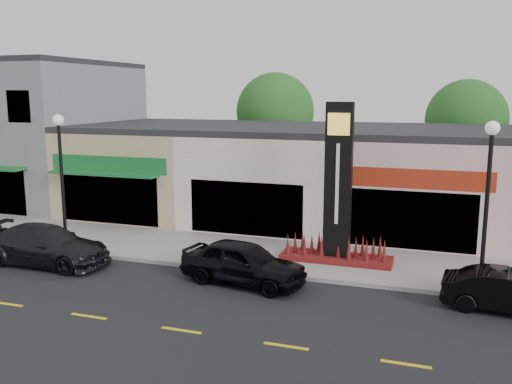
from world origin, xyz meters
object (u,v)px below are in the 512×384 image
at_px(car_black_sedan, 243,262).
at_px(car_black_conv, 509,292).
at_px(lamp_west_near, 61,168).
at_px(lamp_east_near, 488,190).
at_px(car_dark_sedan, 45,245).
at_px(pylon_sign, 338,206).

relative_size(car_black_sedan, car_black_conv, 1.16).
distance_m(car_black_sedan, car_black_conv, 8.35).
bearing_deg(lamp_west_near, lamp_east_near, 0.00).
height_order(lamp_east_near, car_black_sedan, lamp_east_near).
bearing_deg(car_dark_sedan, pylon_sign, -71.57).
xyz_separation_m(lamp_east_near, car_black_sedan, (-7.66, -1.41, -2.73)).
bearing_deg(car_black_conv, pylon_sign, 68.22).
relative_size(lamp_east_near, car_dark_sedan, 1.07).
height_order(car_black_sedan, car_black_conv, car_black_sedan).
bearing_deg(lamp_east_near, car_black_sedan, -169.54).
height_order(pylon_sign, car_dark_sedan, pylon_sign).
xyz_separation_m(lamp_west_near, lamp_east_near, (16.00, 0.00, 0.00)).
xyz_separation_m(lamp_east_near, car_black_conv, (0.69, -1.23, -2.85)).
relative_size(lamp_east_near, pylon_sign, 0.91).
bearing_deg(car_black_sedan, lamp_east_near, -69.85).
height_order(car_dark_sedan, car_black_sedan, car_black_sedan).
height_order(lamp_east_near, pylon_sign, pylon_sign).
distance_m(lamp_east_near, pylon_sign, 5.42).
height_order(pylon_sign, car_black_sedan, pylon_sign).
xyz_separation_m(pylon_sign, car_black_conv, (5.69, -2.93, -1.65)).
bearing_deg(lamp_east_near, car_dark_sedan, -173.41).
distance_m(lamp_west_near, car_black_conv, 16.97).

